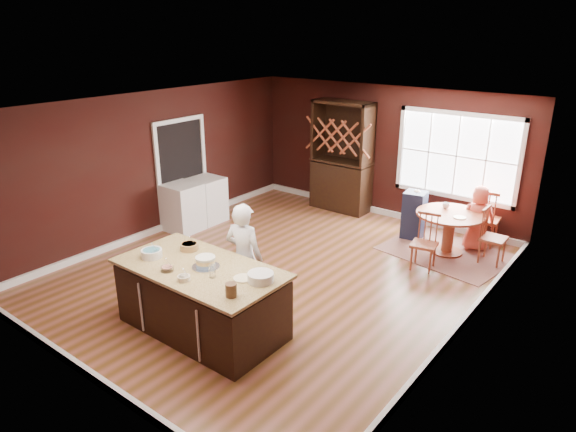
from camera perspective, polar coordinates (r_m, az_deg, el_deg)
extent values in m
plane|color=brown|center=(8.50, -0.90, -6.17)|extent=(7.00, 7.00, 0.00)
plane|color=white|center=(7.68, -1.02, 12.16)|extent=(7.00, 7.00, 0.00)
plane|color=black|center=(10.84, 10.76, 6.99)|extent=(6.00, 0.00, 6.00)
plane|color=black|center=(5.88, -22.92, -6.00)|extent=(6.00, 0.00, 6.00)
plane|color=black|center=(10.06, -14.49, 5.66)|extent=(0.00, 7.00, 7.00)
plane|color=black|center=(6.65, 19.69, -2.49)|extent=(0.00, 7.00, 7.00)
cube|color=black|center=(6.89, -9.54, -9.37)|extent=(2.16, 1.09, 0.83)
cube|color=#D7C780|center=(6.66, -9.78, -5.74)|extent=(2.24, 1.17, 0.04)
cylinder|color=brown|center=(9.58, 17.17, -3.81)|extent=(0.55, 0.55, 0.04)
cylinder|color=brown|center=(9.45, 17.38, -1.95)|extent=(0.20, 0.20, 0.67)
cylinder|color=brown|center=(9.32, 17.62, 0.18)|extent=(1.17, 1.17, 0.04)
imported|color=silver|center=(7.15, -4.89, -4.60)|extent=(0.63, 0.47, 1.58)
cylinder|color=silver|center=(7.04, -14.90, -4.03)|extent=(0.28, 0.28, 0.11)
cylinder|color=#A48947|center=(7.15, -10.91, -3.35)|extent=(0.25, 0.25, 0.09)
cylinder|color=silver|center=(6.62, -13.28, -5.72)|extent=(0.16, 0.16, 0.06)
cylinder|color=beige|center=(6.34, -11.50, -6.77)|extent=(0.16, 0.16, 0.06)
cylinder|color=white|center=(6.33, -8.40, -6.10)|extent=(0.08, 0.08, 0.17)
cylinder|color=beige|center=(6.28, -5.02, -6.90)|extent=(0.24, 0.24, 0.02)
cylinder|color=silver|center=(6.19, -3.06, -6.79)|extent=(0.32, 0.32, 0.11)
cylinder|color=brown|center=(5.89, -6.34, -8.16)|extent=(0.13, 0.13, 0.16)
cube|color=brown|center=(9.59, 17.16, -3.88)|extent=(2.28, 1.89, 0.01)
imported|color=#DA5B46|center=(9.69, 20.34, -0.23)|extent=(0.69, 0.61, 1.19)
cylinder|color=beige|center=(9.14, 18.53, -0.15)|extent=(0.21, 0.21, 0.02)
imported|color=white|center=(9.53, 17.14, 1.11)|extent=(0.14, 0.14, 0.10)
cube|color=#341B0F|center=(11.06, 6.00, 6.56)|extent=(1.28, 0.53, 2.35)
cube|color=silver|center=(10.22, -11.58, 0.93)|extent=(0.64, 0.62, 0.93)
cube|color=white|center=(10.62, -8.99, 1.81)|extent=(0.63, 0.61, 0.92)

